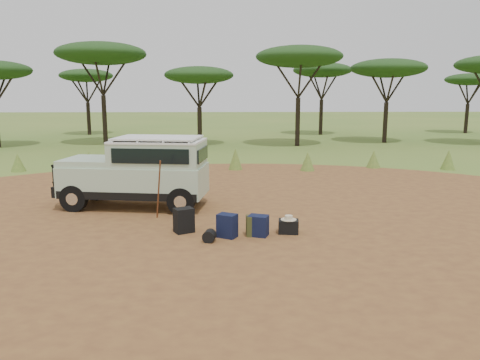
{
  "coord_description": "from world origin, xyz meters",
  "views": [
    {
      "loc": [
        -0.42,
        -10.78,
        3.2
      ],
      "look_at": [
        -0.05,
        1.01,
        1.0
      ],
      "focal_mm": 35.0,
      "sensor_mm": 36.0,
      "label": 1
    }
  ],
  "objects_px": {
    "backpack_black": "(184,220)",
    "duffel_navy": "(258,226)",
    "backpack_navy": "(227,226)",
    "safari_vehicle": "(139,173)",
    "backpack_olive": "(254,226)",
    "hard_case": "(288,227)",
    "walking_staff": "(159,190)"
  },
  "relations": [
    {
      "from": "duffel_navy",
      "to": "hard_case",
      "type": "distance_m",
      "value": 0.74
    },
    {
      "from": "backpack_navy",
      "to": "backpack_black",
      "type": "bearing_deg",
      "value": -174.0
    },
    {
      "from": "backpack_black",
      "to": "backpack_olive",
      "type": "bearing_deg",
      "value": -38.34
    },
    {
      "from": "backpack_black",
      "to": "hard_case",
      "type": "height_order",
      "value": "backpack_black"
    },
    {
      "from": "backpack_olive",
      "to": "duffel_navy",
      "type": "bearing_deg",
      "value": -9.28
    },
    {
      "from": "safari_vehicle",
      "to": "backpack_black",
      "type": "xyz_separation_m",
      "value": [
        1.46,
        -2.54,
        -0.68
      ]
    },
    {
      "from": "walking_staff",
      "to": "hard_case",
      "type": "height_order",
      "value": "walking_staff"
    },
    {
      "from": "backpack_black",
      "to": "backpack_olive",
      "type": "xyz_separation_m",
      "value": [
        1.61,
        -0.32,
        -0.05
      ]
    },
    {
      "from": "backpack_olive",
      "to": "hard_case",
      "type": "relative_size",
      "value": 1.04
    },
    {
      "from": "safari_vehicle",
      "to": "duffel_navy",
      "type": "bearing_deg",
      "value": -33.91
    },
    {
      "from": "backpack_black",
      "to": "backpack_olive",
      "type": "relative_size",
      "value": 1.22
    },
    {
      "from": "walking_staff",
      "to": "backpack_olive",
      "type": "distance_m",
      "value": 2.81
    },
    {
      "from": "backpack_olive",
      "to": "backpack_black",
      "type": "bearing_deg",
      "value": 165.51
    },
    {
      "from": "walking_staff",
      "to": "backpack_navy",
      "type": "bearing_deg",
      "value": -68.87
    },
    {
      "from": "backpack_black",
      "to": "backpack_navy",
      "type": "xyz_separation_m",
      "value": [
        1.0,
        -0.41,
        -0.02
      ]
    },
    {
      "from": "safari_vehicle",
      "to": "duffel_navy",
      "type": "height_order",
      "value": "safari_vehicle"
    },
    {
      "from": "backpack_navy",
      "to": "backpack_olive",
      "type": "xyz_separation_m",
      "value": [
        0.6,
        0.09,
        -0.03
      ]
    },
    {
      "from": "safari_vehicle",
      "to": "walking_staff",
      "type": "height_order",
      "value": "safari_vehicle"
    },
    {
      "from": "duffel_navy",
      "to": "backpack_olive",
      "type": "bearing_deg",
      "value": -166.02
    },
    {
      "from": "safari_vehicle",
      "to": "walking_staff",
      "type": "distance_m",
      "value": 1.59
    },
    {
      "from": "backpack_navy",
      "to": "duffel_navy",
      "type": "relative_size",
      "value": 1.12
    },
    {
      "from": "safari_vehicle",
      "to": "hard_case",
      "type": "relative_size",
      "value": 9.42
    },
    {
      "from": "walking_staff",
      "to": "backpack_navy",
      "type": "distance_m",
      "value": 2.38
    },
    {
      "from": "safari_vehicle",
      "to": "backpack_black",
      "type": "distance_m",
      "value": 3.01
    },
    {
      "from": "hard_case",
      "to": "duffel_navy",
      "type": "bearing_deg",
      "value": -158.28
    },
    {
      "from": "backpack_navy",
      "to": "backpack_olive",
      "type": "bearing_deg",
      "value": 36.43
    },
    {
      "from": "backpack_navy",
      "to": "hard_case",
      "type": "relative_size",
      "value": 1.18
    },
    {
      "from": "backpack_olive",
      "to": "safari_vehicle",
      "type": "bearing_deg",
      "value": 133.64
    },
    {
      "from": "safari_vehicle",
      "to": "backpack_olive",
      "type": "height_order",
      "value": "safari_vehicle"
    },
    {
      "from": "backpack_navy",
      "to": "safari_vehicle",
      "type": "bearing_deg",
      "value": 157.87
    },
    {
      "from": "backpack_black",
      "to": "duffel_navy",
      "type": "distance_m",
      "value": 1.74
    },
    {
      "from": "backpack_black",
      "to": "hard_case",
      "type": "relative_size",
      "value": 1.27
    }
  ]
}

